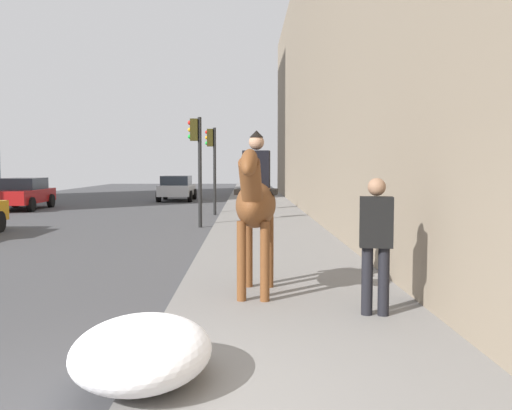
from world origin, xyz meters
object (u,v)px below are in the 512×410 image
(mounted_horse_near, at_px, (256,202))
(traffic_light_far_curb, at_px, (212,156))
(car_far_lane, at_px, (177,188))
(traffic_light_near_curb, at_px, (197,153))
(pedestrian_greeting, at_px, (376,237))
(car_near_lane, at_px, (23,193))

(mounted_horse_near, bearing_deg, traffic_light_far_curb, -167.97)
(car_far_lane, relative_size, traffic_light_near_curb, 1.11)
(pedestrian_greeting, distance_m, traffic_light_near_curb, 11.66)
(mounted_horse_near, xyz_separation_m, car_near_lane, (17.78, 10.35, -0.70))
(mounted_horse_near, distance_m, pedestrian_greeting, 1.88)
(car_near_lane, bearing_deg, car_far_lane, 133.91)
(car_far_lane, bearing_deg, car_near_lane, 136.21)
(pedestrian_greeting, relative_size, car_near_lane, 0.39)
(mounted_horse_near, relative_size, pedestrian_greeting, 1.39)
(traffic_light_far_curb, bearing_deg, pedestrian_greeting, -169.36)
(car_far_lane, bearing_deg, traffic_light_near_curb, -169.90)
(pedestrian_greeting, bearing_deg, car_near_lane, 42.06)
(car_far_lane, height_order, traffic_light_near_curb, traffic_light_near_curb)
(pedestrian_greeting, relative_size, traffic_light_far_curb, 0.48)
(car_near_lane, relative_size, traffic_light_far_curb, 1.25)
(car_far_lane, relative_size, traffic_light_far_curb, 1.12)
(mounted_horse_near, bearing_deg, pedestrian_greeting, 58.62)
(traffic_light_near_curb, relative_size, traffic_light_far_curb, 1.00)
(car_far_lane, xyz_separation_m, traffic_light_far_curb, (-9.49, -2.61, 1.61))
(traffic_light_far_curb, bearing_deg, traffic_light_near_curb, 177.48)
(car_far_lane, height_order, traffic_light_far_curb, traffic_light_far_curb)
(mounted_horse_near, height_order, car_near_lane, mounted_horse_near)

